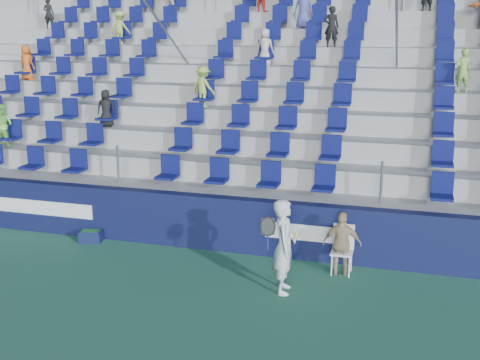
% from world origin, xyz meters
% --- Properties ---
extents(ground, '(70.00, 70.00, 0.00)m').
position_xyz_m(ground, '(0.00, 0.00, 0.00)').
color(ground, '#2F6D4E').
rests_on(ground, ground).
extents(sponsor_wall, '(24.00, 0.32, 1.20)m').
position_xyz_m(sponsor_wall, '(0.00, 3.15, 0.60)').
color(sponsor_wall, '#10153C').
rests_on(sponsor_wall, ground).
extents(grandstand, '(24.00, 8.17, 6.63)m').
position_xyz_m(grandstand, '(0.00, 8.24, 2.14)').
color(grandstand, '#9E9E99').
rests_on(grandstand, ground).
extents(tennis_player, '(0.69, 0.71, 1.77)m').
position_xyz_m(tennis_player, '(1.45, 1.41, 0.89)').
color(tennis_player, silver).
rests_on(tennis_player, ground).
extents(line_judge_chair, '(0.43, 0.44, 0.97)m').
position_xyz_m(line_judge_chair, '(2.37, 2.65, 0.55)').
color(line_judge_chair, white).
rests_on(line_judge_chair, ground).
extents(line_judge, '(0.79, 0.41, 1.29)m').
position_xyz_m(line_judge, '(2.37, 2.50, 0.64)').
color(line_judge, tan).
rests_on(line_judge, ground).
extents(ball_bin, '(0.54, 0.41, 0.27)m').
position_xyz_m(ball_bin, '(-3.32, 2.75, 0.15)').
color(ball_bin, '#10183D').
rests_on(ball_bin, ground).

